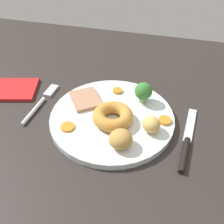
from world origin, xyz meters
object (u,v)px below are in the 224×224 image
object	(u,v)px
roast_potato_left	(121,139)
fork	(41,102)
meat_slice_main	(86,99)
carrot_coin_back	(67,127)
roast_potato_right	(151,125)
knife	(187,143)
broccoli_floret	(143,92)
yorkshire_pudding	(113,116)
carrot_coin_front	(165,120)
dinner_plate	(112,118)
carrot_coin_side	(117,91)
folded_napkin	(14,89)

from	to	relation	value
roast_potato_left	fork	size ratio (longest dim) A/B	0.30
meat_slice_main	carrot_coin_back	world-z (taller)	meat_slice_main
roast_potato_right	knife	bearing A→B (deg)	-5.60
broccoli_floret	yorkshire_pudding	bearing A→B (deg)	-121.41
roast_potato_right	carrot_coin_front	world-z (taller)	roast_potato_right
knife	carrot_coin_front	bearing A→B (deg)	55.14
roast_potato_right	broccoli_floret	distance (cm)	9.58
yorkshire_pudding	carrot_coin_front	world-z (taller)	yorkshire_pudding
dinner_plate	carrot_coin_front	bearing A→B (deg)	4.73
dinner_plate	knife	size ratio (longest dim) A/B	1.44
roast_potato_right	carrot_coin_side	distance (cm)	14.68
meat_slice_main	carrot_coin_back	bearing A→B (deg)	-94.73
carrot_coin_back	roast_potato_left	bearing A→B (deg)	-9.79
dinner_plate	folded_napkin	size ratio (longest dim) A/B	2.44
carrot_coin_back	folded_napkin	bearing A→B (deg)	150.66
meat_slice_main	carrot_coin_front	world-z (taller)	meat_slice_main
dinner_plate	fork	xyz separation A→B (cm)	(-17.61, 1.60, -0.31)
yorkshire_pudding	roast_potato_right	world-z (taller)	roast_potato_right
fork	knife	bearing A→B (deg)	-94.38
carrot_coin_front	knife	world-z (taller)	carrot_coin_front
dinner_plate	carrot_coin_front	world-z (taller)	carrot_coin_front
carrot_coin_back	carrot_coin_side	bearing A→B (deg)	63.91
carrot_coin_back	fork	distance (cm)	12.28
carrot_coin_front	fork	size ratio (longest dim) A/B	0.18
carrot_coin_back	meat_slice_main	bearing A→B (deg)	85.27
meat_slice_main	broccoli_floret	xyz separation A→B (cm)	(12.73, 2.98, 2.33)
roast_potato_right	broccoli_floret	world-z (taller)	broccoli_floret
fork	roast_potato_left	bearing A→B (deg)	-110.30
carrot_coin_front	carrot_coin_back	world-z (taller)	carrot_coin_front
roast_potato_right	carrot_coin_back	size ratio (longest dim) A/B	1.35
yorkshire_pudding	knife	xyz separation A→B (cm)	(15.53, -1.56, -2.29)
carrot_coin_back	roast_potato_right	bearing A→B (deg)	11.58
carrot_coin_side	knife	size ratio (longest dim) A/B	0.12
carrot_coin_front	broccoli_floret	bearing A→B (deg)	135.26
meat_slice_main	fork	distance (cm)	10.72
carrot_coin_back	carrot_coin_side	world-z (taller)	carrot_coin_side
dinner_plate	knife	world-z (taller)	dinner_plate
carrot_coin_back	knife	size ratio (longest dim) A/B	0.16
carrot_coin_side	yorkshire_pudding	bearing A→B (deg)	-82.05
roast_potato_right	folded_napkin	size ratio (longest dim) A/B	0.35
yorkshire_pudding	fork	distance (cm)	18.63
carrot_coin_front	yorkshire_pudding	bearing A→B (deg)	-166.45
yorkshire_pudding	carrot_coin_back	xyz separation A→B (cm)	(-8.53, -4.24, -1.12)
yorkshire_pudding	roast_potato_left	size ratio (longest dim) A/B	1.85
meat_slice_main	dinner_plate	bearing A→B (deg)	-26.37
carrot_coin_side	fork	size ratio (longest dim) A/B	0.15
knife	folded_napkin	world-z (taller)	knife
carrot_coin_front	carrot_coin_side	distance (cm)	14.31
roast_potato_left	roast_potato_right	xyz separation A→B (cm)	(5.02, 5.41, -0.07)
roast_potato_left	carrot_coin_front	world-z (taller)	roast_potato_left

